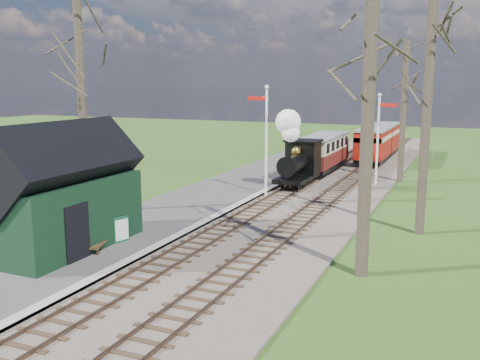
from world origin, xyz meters
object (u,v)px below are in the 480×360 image
at_px(coach, 323,151).
at_px(sign_board, 121,230).
at_px(semaphore_near, 265,133).
at_px(semaphore_far, 379,132).
at_px(bench, 96,238).
at_px(locomotive, 297,153).
at_px(red_carriage_a, 373,145).
at_px(person, 70,239).
at_px(red_carriage_b, 384,138).
at_px(station_shed, 62,194).

relative_size(coach, sign_board, 7.43).
height_order(semaphore_near, semaphore_far, semaphore_near).
height_order(sign_board, bench, sign_board).
height_order(locomotive, red_carriage_a, locomotive).
distance_m(semaphore_near, person, 13.48).
height_order(semaphore_near, sign_board, semaphore_near).
relative_size(locomotive, bench, 2.85).
bearing_deg(semaphore_near, bench, -100.86).
height_order(red_carriage_b, bench, red_carriage_b).
relative_size(coach, red_carriage_a, 1.39).
distance_m(semaphore_far, locomotive, 5.25).
bearing_deg(coach, person, -97.85).
relative_size(semaphore_near, semaphore_far, 1.09).
bearing_deg(bench, semaphore_near, 79.14).
bearing_deg(bench, station_shed, -168.23).
bearing_deg(sign_board, bench, -105.48).
xyz_separation_m(semaphore_near, semaphore_far, (5.14, 6.00, -0.27)).
distance_m(locomotive, red_carriage_b, 16.98).
bearing_deg(sign_board, person, -99.19).
distance_m(coach, red_carriage_a, 5.82).
height_order(semaphore_near, coach, semaphore_near).
xyz_separation_m(sign_board, bench, (-0.31, -1.14, -0.08)).
distance_m(sign_board, bench, 1.18).
bearing_deg(sign_board, station_shed, -138.59).
relative_size(sign_board, person, 0.66).
xyz_separation_m(semaphore_near, red_carriage_b, (3.37, 20.16, -2.06)).
bearing_deg(red_carriage_a, coach, -116.53).
bearing_deg(coach, red_carriage_b, 76.35).
bearing_deg(red_carriage_b, bench, -99.99).
bearing_deg(station_shed, red_carriage_a, 75.50).
bearing_deg(person, locomotive, -34.68).
distance_m(station_shed, semaphore_far, 20.01).
bearing_deg(semaphore_far, semaphore_near, -130.60).
distance_m(locomotive, bench, 15.50).
bearing_deg(coach, red_carriage_a, 63.47).
xyz_separation_m(station_shed, sign_board, (1.59, 1.40, -1.57)).
xyz_separation_m(red_carriage_b, sign_board, (-5.31, -30.76, -0.86)).
bearing_deg(red_carriage_a, sign_board, -101.86).
relative_size(semaphore_far, red_carriage_a, 1.07).
distance_m(semaphore_far, person, 20.57).
distance_m(station_shed, coach, 21.89).
height_order(station_shed, locomotive, station_shed).
height_order(station_shed, semaphore_far, semaphore_far).
relative_size(station_shed, semaphore_near, 1.01).
distance_m(coach, bench, 21.43).
relative_size(semaphore_near, bench, 3.81).
distance_m(red_carriage_a, person, 28.26).
bearing_deg(bench, red_carriage_b, 80.01).
relative_size(bench, person, 1.08).
xyz_separation_m(station_shed, locomotive, (4.29, 15.39, -0.13)).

